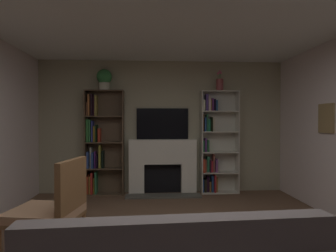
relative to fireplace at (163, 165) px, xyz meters
name	(u,v)px	position (x,y,z in m)	size (l,w,h in m)	color
wall_back_accent	(162,127)	(0.00, 0.15, 0.75)	(4.97, 0.06, 2.62)	tan
fireplace	(163,165)	(0.00, 0.00, 0.00)	(1.41, 0.54, 1.06)	white
tv	(162,124)	(0.00, 0.09, 0.80)	(1.02, 0.06, 0.61)	black
bookshelf_left	(100,144)	(-1.22, 0.03, 0.41)	(0.74, 0.27, 2.02)	brown
bookshelf_right	(215,143)	(1.04, 0.03, 0.41)	(0.74, 0.27, 2.02)	beige
potted_plant	(104,79)	(-1.13, -0.03, 1.68)	(0.29, 0.29, 0.40)	beige
vase_with_flowers	(220,84)	(1.13, -0.03, 1.59)	(0.14, 0.14, 0.41)	#984043
armchair	(53,208)	(-1.22, -2.71, -0.02)	(0.74, 0.68, 1.04)	brown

